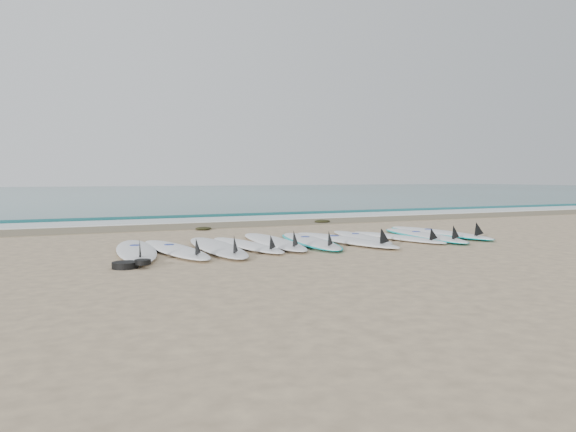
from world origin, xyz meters
name	(u,v)px	position (x,y,z in m)	size (l,w,h in m)	color
ground	(308,243)	(0.00, 0.00, 0.00)	(120.00, 120.00, 0.00)	tan
ocean	(97,193)	(0.00, 32.50, 0.01)	(120.00, 55.00, 0.03)	#1F5E62
wet_sand_band	(230,224)	(0.00, 4.10, 0.01)	(120.00, 1.80, 0.01)	#70634A
foam_band	(212,220)	(0.00, 5.50, 0.02)	(120.00, 1.40, 0.04)	silver
wave_crest	(197,215)	(0.00, 7.00, 0.05)	(120.00, 1.00, 0.10)	#1F5E62
surfboard_0	(136,250)	(-2.91, -0.13, 0.06)	(0.88, 2.77, 0.35)	white
surfboard_1	(176,249)	(-2.34, -0.24, 0.06)	(0.76, 2.67, 0.34)	white
surfboard_2	(218,247)	(-1.70, -0.28, 0.06)	(0.75, 2.84, 0.36)	white
surfboard_3	(248,245)	(-1.16, -0.15, 0.05)	(0.70, 2.44, 0.31)	white
surfboard_4	(274,241)	(-0.62, 0.04, 0.06)	(0.80, 2.83, 0.36)	white
surfboard_5	(311,241)	(0.00, -0.08, 0.05)	(1.06, 2.75, 0.34)	white
surfboard_6	(347,239)	(0.61, -0.24, 0.06)	(0.90, 2.83, 0.36)	white
surfboard_7	(362,237)	(1.14, 0.10, 0.05)	(0.81, 2.38, 0.30)	white
surfboard_8	(399,237)	(1.73, -0.21, 0.05)	(0.82, 2.36, 0.30)	white
surfboard_9	(425,235)	(2.35, -0.16, 0.05)	(1.00, 2.78, 0.35)	white
surfboard_10	(440,233)	(2.91, 0.10, 0.05)	(0.77, 2.84, 0.36)	white
seaweed_near	(203,228)	(-0.96, 3.06, 0.03)	(0.35, 0.27, 0.07)	black
seaweed_far	(322,221)	(2.25, 3.67, 0.04)	(0.41, 0.32, 0.08)	black
leash_coil	(129,264)	(-3.21, -1.41, 0.05)	(0.46, 0.36, 0.11)	black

